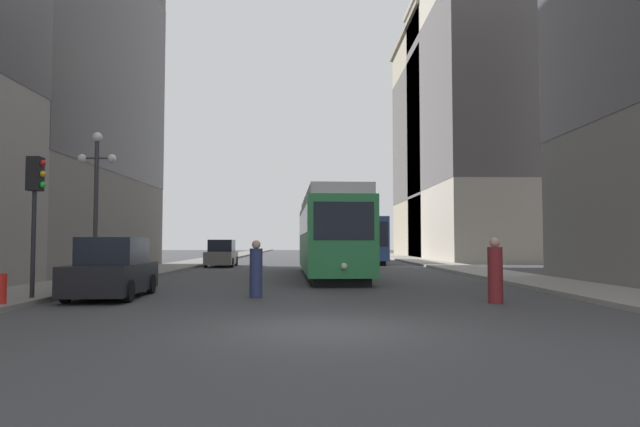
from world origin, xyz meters
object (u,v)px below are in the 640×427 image
Objects in this scene: fire_hydrant at (1,289)px; streetcar at (329,233)px; parked_car_left_near at (222,254)px; parked_car_left_mid at (113,270)px; transit_bus at (363,238)px; lamp_post_left_near at (96,184)px; pedestrian_crossing_near at (495,273)px; pedestrian_crossing_far at (256,271)px; traffic_light_near_left at (35,189)px.

streetcar is at bearing 56.14° from fire_hydrant.
parked_car_left_mid is (-0.00, -20.70, -0.00)m from parked_car_left_near.
lamp_post_left_near is at bearing -117.05° from transit_bus.
pedestrian_crossing_far is at bearing -32.35° from pedestrian_crossing_near.
pedestrian_crossing_far is 6.59m from traffic_light_near_left.
pedestrian_crossing_far is (4.33, -20.72, -0.04)m from parked_car_left_near.
traffic_light_near_left reaches higher than parked_car_left_mid.
transit_bus is at bearing 68.23° from fire_hydrant.
parked_car_left_near is 23.70m from fire_hydrant.
pedestrian_crossing_near is at bearing -65.59° from parked_car_left_near.
streetcar is at bearing 52.16° from parked_car_left_mid.
pedestrian_crossing_near is 12.95m from traffic_light_near_left.
parked_car_left_near is 20.70m from parked_car_left_mid.
lamp_post_left_near is at bearing -40.22° from pedestrian_crossing_near.
parked_car_left_near is 1.04× the size of parked_car_left_mid.
streetcar is at bearing -88.76° from pedestrian_crossing_near.
traffic_light_near_left is at bearing -87.46° from lamp_post_left_near.
parked_car_left_mid is 11.19m from pedestrian_crossing_near.
parked_car_left_near reaches higher than pedestrian_crossing_far.
fire_hydrant is at bearing -93.73° from pedestrian_crossing_far.
transit_bus is at bearing 67.20° from traffic_light_near_left.
transit_bus is 3.17× the size of traffic_light_near_left.
fire_hydrant is at bearing -88.19° from lamp_post_left_near.
transit_bus is at bearing 29.52° from parked_car_left_near.
parked_car_left_near is 24.99m from pedestrian_crossing_near.
transit_bus is at bearing 138.09° from pedestrian_crossing_far.
pedestrian_crossing_far is 6.70m from fire_hydrant.
traffic_light_near_left is (-6.01, -1.38, 2.35)m from pedestrian_crossing_far.
transit_bus is 27.62m from pedestrian_crossing_far.
pedestrian_crossing_near is (0.82, -28.65, -1.11)m from transit_bus.
lamp_post_left_near reaches higher than pedestrian_crossing_near.
parked_car_left_mid is 3.41m from fire_hydrant.
parked_car_left_mid is (-10.23, -26.94, -1.10)m from transit_bus.
parked_car_left_mid reaches higher than fire_hydrant.
parked_car_left_near and parked_car_left_mid have the same top height.
transit_bus reaches higher than pedestrian_crossing_far.
parked_car_left_near is 2.48× the size of pedestrian_crossing_near.
pedestrian_crossing_near is at bearing -72.73° from streetcar.
pedestrian_crossing_far is 2.31× the size of fire_hydrant.
transit_bus reaches higher than fire_hydrant.
lamp_post_left_near reaches higher than fire_hydrant.
fire_hydrant is at bearing -12.78° from pedestrian_crossing_near.
streetcar is at bearing -59.11° from parked_car_left_near.
traffic_light_near_left is at bearing -96.20° from parked_car_left_near.
traffic_light_near_left is (-1.68, -22.10, 2.31)m from parked_car_left_near.
fire_hydrant is at bearing -111.44° from transit_bus.
pedestrian_crossing_near is 12.81m from fire_hydrant.
streetcar is 8.00× the size of pedestrian_crossing_far.
parked_car_left_near is at bearing -82.02° from pedestrian_crossing_near.
parked_car_left_mid is at bearing -127.19° from streetcar.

